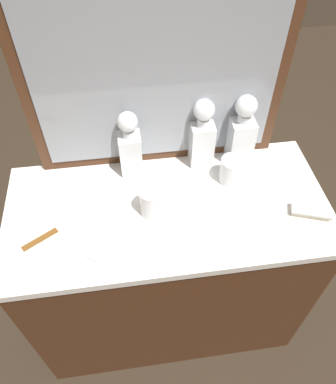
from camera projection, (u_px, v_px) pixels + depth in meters
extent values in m
plane|color=#2D2319|center=(168.00, 309.00, 2.01)|extent=(6.00, 6.00, 0.00)
cube|color=#472816|center=(168.00, 270.00, 1.69)|extent=(1.13, 0.54, 0.84)
cube|color=silver|center=(168.00, 209.00, 1.36)|extent=(1.16, 0.55, 0.03)
cube|color=#472816|center=(157.00, 79.00, 1.25)|extent=(0.91, 0.03, 0.71)
cube|color=gray|center=(158.00, 82.00, 1.24)|extent=(0.83, 0.01, 0.63)
cube|color=white|center=(131.00, 154.00, 1.41)|extent=(0.08, 0.08, 0.17)
cube|color=#8C4C14|center=(131.00, 159.00, 1.43)|extent=(0.07, 0.07, 0.12)
cylinder|color=white|center=(129.00, 133.00, 1.33)|extent=(0.04, 0.04, 0.03)
sphere|color=white|center=(127.00, 122.00, 1.30)|extent=(0.07, 0.07, 0.07)
cube|color=white|center=(240.00, 141.00, 1.44)|extent=(0.09, 0.09, 0.19)
cube|color=#8C4C14|center=(238.00, 149.00, 1.47)|extent=(0.08, 0.08, 0.11)
cylinder|color=white|center=(244.00, 118.00, 1.36)|extent=(0.05, 0.05, 0.03)
sphere|color=white|center=(247.00, 106.00, 1.32)|extent=(0.08, 0.08, 0.08)
cube|color=white|center=(201.00, 143.00, 1.44)|extent=(0.09, 0.09, 0.18)
cube|color=#8C4C14|center=(201.00, 149.00, 1.46)|extent=(0.07, 0.07, 0.13)
cylinder|color=white|center=(203.00, 121.00, 1.36)|extent=(0.05, 0.05, 0.03)
sphere|color=white|center=(204.00, 110.00, 1.32)|extent=(0.08, 0.08, 0.08)
cylinder|color=white|center=(152.00, 202.00, 1.29)|extent=(0.08, 0.08, 0.11)
cylinder|color=silver|center=(152.00, 211.00, 1.33)|extent=(0.08, 0.08, 0.01)
cylinder|color=white|center=(232.00, 170.00, 1.40)|extent=(0.09, 0.09, 0.10)
cylinder|color=silver|center=(230.00, 179.00, 1.43)|extent=(0.08, 0.08, 0.01)
cube|color=#B7A88C|center=(310.00, 213.00, 1.32)|extent=(0.13, 0.09, 0.01)
cube|color=#B7B5AD|center=(311.00, 210.00, 1.31)|extent=(0.15, 0.10, 0.01)
cylinder|color=silver|center=(98.00, 253.00, 1.22)|extent=(0.06, 0.06, 0.01)
cube|color=brown|center=(40.00, 239.00, 1.25)|extent=(0.12, 0.08, 0.01)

